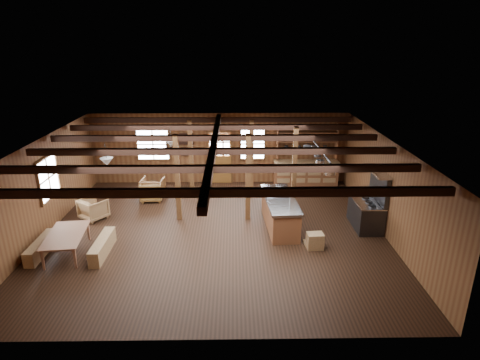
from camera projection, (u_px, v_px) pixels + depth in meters
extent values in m
cube|color=black|center=(216.00, 233.00, 12.02)|extent=(10.00, 9.00, 0.02)
cube|color=black|center=(213.00, 142.00, 11.07)|extent=(10.00, 9.00, 0.02)
cube|color=#5A3019|center=(40.00, 190.00, 11.47)|extent=(0.02, 9.00, 2.80)
cube|color=#5A3019|center=(387.00, 188.00, 11.62)|extent=(0.02, 9.00, 2.80)
cube|color=#5A3019|center=(220.00, 149.00, 15.79)|extent=(10.00, 0.02, 2.80)
cube|color=#5A3019|center=(204.00, 278.00, 7.30)|extent=(10.00, 0.02, 2.80)
cube|color=black|center=(205.00, 193.00, 7.82)|extent=(9.80, 0.12, 0.18)
cube|color=black|center=(210.00, 169.00, 9.23)|extent=(9.80, 0.12, 0.18)
cube|color=black|center=(213.00, 151.00, 10.65)|extent=(9.80, 0.12, 0.18)
cube|color=black|center=(215.00, 138.00, 12.06)|extent=(9.80, 0.12, 0.18)
cube|color=black|center=(217.00, 127.00, 13.47)|extent=(9.80, 0.12, 0.18)
cube|color=black|center=(218.00, 120.00, 14.70)|extent=(9.80, 0.12, 0.18)
cube|color=black|center=(214.00, 146.00, 11.12)|extent=(0.18, 8.82, 0.18)
cube|color=#412412|center=(177.00, 178.00, 12.47)|extent=(0.15, 0.15, 2.80)
cube|color=#412412|center=(191.00, 158.00, 14.55)|extent=(0.15, 0.15, 2.80)
cube|color=#412412|center=(248.00, 178.00, 12.50)|extent=(0.15, 0.15, 2.80)
cube|color=#412412|center=(251.00, 158.00, 14.58)|extent=(0.15, 0.15, 2.80)
cube|color=#412412|center=(294.00, 168.00, 13.47)|extent=(0.15, 0.15, 2.80)
cube|color=brown|center=(220.00, 169.00, 16.02)|extent=(0.90, 0.06, 1.10)
cube|color=#412412|center=(208.00, 158.00, 15.85)|extent=(0.06, 0.08, 2.10)
cube|color=#412412|center=(232.00, 157.00, 15.86)|extent=(0.06, 0.08, 2.10)
cube|color=#412412|center=(219.00, 131.00, 15.50)|extent=(1.02, 0.08, 0.06)
cube|color=white|center=(219.00, 145.00, 15.69)|extent=(0.84, 0.02, 0.90)
cube|color=white|center=(153.00, 144.00, 15.64)|extent=(1.20, 0.02, 1.20)
cube|color=#412412|center=(153.00, 144.00, 15.64)|extent=(1.32, 0.06, 1.32)
cube|color=white|center=(253.00, 144.00, 15.70)|extent=(0.90, 0.02, 1.20)
cube|color=#412412|center=(253.00, 144.00, 15.70)|extent=(1.02, 0.06, 1.32)
cube|color=white|center=(48.00, 178.00, 11.88)|extent=(0.02, 1.20, 1.20)
cube|color=#412412|center=(48.00, 178.00, 11.88)|extent=(0.14, 1.24, 1.32)
cube|color=silver|center=(186.00, 139.00, 15.59)|extent=(0.50, 0.03, 0.40)
cube|color=black|center=(186.00, 139.00, 15.58)|extent=(0.55, 0.02, 0.45)
cube|color=silver|center=(171.00, 142.00, 15.62)|extent=(0.35, 0.03, 0.45)
cube|color=black|center=(171.00, 142.00, 15.61)|extent=(0.40, 0.02, 0.50)
cube|color=silver|center=(187.00, 151.00, 15.76)|extent=(0.40, 0.03, 0.30)
cube|color=black|center=(187.00, 151.00, 15.75)|extent=(0.45, 0.02, 0.35)
cube|color=brown|center=(305.00, 173.00, 15.87)|extent=(2.50, 0.55, 0.90)
cube|color=olive|center=(306.00, 162.00, 15.69)|extent=(2.55, 0.60, 0.06)
cube|color=brown|center=(307.00, 150.00, 15.60)|extent=(2.30, 0.35, 0.04)
cube|color=brown|center=(307.00, 141.00, 15.48)|extent=(2.30, 0.35, 0.04)
cube|color=brown|center=(308.00, 132.00, 15.36)|extent=(2.30, 0.35, 0.04)
cube|color=brown|center=(277.00, 141.00, 15.47)|extent=(0.04, 0.35, 1.40)
cube|color=brown|center=(337.00, 141.00, 15.50)|extent=(0.04, 0.35, 1.40)
cylinder|color=#313033|center=(106.00, 151.00, 11.11)|extent=(0.02, 0.02, 0.45)
cone|color=silver|center=(107.00, 162.00, 11.22)|extent=(0.36, 0.36, 0.22)
cylinder|color=#313033|center=(170.00, 134.00, 13.01)|extent=(0.02, 0.02, 0.45)
cone|color=silver|center=(171.00, 144.00, 13.12)|extent=(0.36, 0.36, 0.22)
cylinder|color=#313033|center=(319.00, 148.00, 11.49)|extent=(0.04, 3.00, 0.04)
cylinder|color=#313033|center=(330.00, 166.00, 10.25)|extent=(0.01, 0.01, 0.22)
cylinder|color=silver|center=(330.00, 172.00, 10.31)|extent=(0.27, 0.27, 0.14)
cylinder|color=#313033|center=(323.00, 160.00, 10.77)|extent=(0.01, 0.01, 0.26)
cylinder|color=#313033|center=(323.00, 167.00, 10.84)|extent=(0.20, 0.20, 0.14)
cylinder|color=#313033|center=(321.00, 155.00, 11.28)|extent=(0.01, 0.01, 0.29)
cylinder|color=silver|center=(320.00, 162.00, 11.35)|extent=(0.24, 0.24, 0.14)
cylinder|color=#313033|center=(318.00, 149.00, 11.78)|extent=(0.01, 0.01, 0.20)
cylinder|color=#313033|center=(318.00, 154.00, 11.83)|extent=(0.21, 0.21, 0.14)
cylinder|color=#313033|center=(315.00, 143.00, 12.28)|extent=(0.01, 0.01, 0.16)
cylinder|color=silver|center=(315.00, 148.00, 12.33)|extent=(0.21, 0.21, 0.14)
cylinder|color=#313033|center=(308.00, 141.00, 12.81)|extent=(0.01, 0.01, 0.29)
cylinder|color=#313033|center=(307.00, 148.00, 12.88)|extent=(0.28, 0.28, 0.14)
cube|color=brown|center=(280.00, 214.00, 12.31)|extent=(0.95, 2.45, 0.86)
cube|color=silver|center=(280.00, 199.00, 12.15)|extent=(1.04, 2.55, 0.08)
cylinder|color=#313033|center=(283.00, 207.00, 11.59)|extent=(0.44, 0.44, 0.06)
cylinder|color=silver|center=(290.00, 202.00, 11.54)|extent=(0.03, 0.03, 0.30)
cube|color=olive|center=(315.00, 241.00, 11.08)|extent=(0.52, 0.39, 0.45)
cube|color=#313033|center=(366.00, 214.00, 12.29)|extent=(0.74, 1.39, 0.84)
cube|color=silver|center=(367.00, 201.00, 12.14)|extent=(0.76, 1.41, 0.04)
cube|color=#313033|center=(380.00, 186.00, 11.98)|extent=(0.12, 1.39, 0.93)
cube|color=silver|center=(377.00, 171.00, 11.82)|extent=(0.40, 1.49, 0.05)
imported|color=brown|center=(68.00, 244.00, 10.76)|extent=(1.13, 1.78, 0.59)
cube|color=olive|center=(41.00, 247.00, 10.78)|extent=(0.28, 1.48, 0.41)
cube|color=olive|center=(103.00, 247.00, 10.80)|extent=(0.29, 1.56, 0.43)
imported|color=brown|center=(152.00, 191.00, 14.33)|extent=(0.80, 0.82, 0.70)
imported|color=brown|center=(153.00, 188.00, 14.57)|extent=(0.84, 0.86, 0.73)
imported|color=olive|center=(94.00, 209.00, 12.86)|extent=(1.04, 1.04, 0.68)
cylinder|color=silver|center=(281.00, 187.00, 12.76)|extent=(0.30, 0.30, 0.18)
imported|color=silver|center=(270.00, 194.00, 12.36)|extent=(0.29, 0.29, 0.07)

